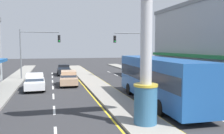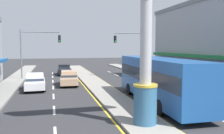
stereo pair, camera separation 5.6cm
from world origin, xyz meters
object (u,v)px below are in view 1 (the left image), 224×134
at_px(district_sign, 146,40).
at_px(sedan_far_left_oncoming, 35,82).
at_px(traffic_light_right_side, 135,46).
at_px(sedan_near_right_lane, 135,72).
at_px(traffic_light_left_side, 36,45).
at_px(bus_mid_left_lane, 159,78).
at_px(sedan_far_right_lane, 69,78).
at_px(sedan_near_left_lane, 64,69).

relative_size(district_sign, sedan_far_left_oncoming, 1.89).
distance_m(traffic_light_right_side, sedan_near_right_lane, 3.59).
bearing_deg(traffic_light_left_side, bus_mid_left_lane, -58.73).
bearing_deg(sedan_far_left_oncoming, traffic_light_left_side, 92.17).
distance_m(sedan_near_right_lane, sedan_far_left_oncoming, 13.73).
height_order(district_sign, sedan_near_right_lane, district_sign).
xyz_separation_m(district_sign, traffic_light_right_side, (6.43, 19.27, -0.15)).
bearing_deg(district_sign, traffic_light_right_side, 71.54).
distance_m(sedan_far_right_lane, bus_mid_left_lane, 11.34).
height_order(district_sign, sedan_far_right_lane, district_sign).
xyz_separation_m(sedan_far_right_lane, sedan_far_left_oncoming, (-3.31, -1.92, 0.00)).
height_order(bus_mid_left_lane, sedan_far_left_oncoming, bus_mid_left_lane).
bearing_deg(sedan_far_left_oncoming, traffic_light_right_side, 29.07).
relative_size(traffic_light_right_side, bus_mid_left_lane, 0.55).
height_order(sedan_near_right_lane, bus_mid_left_lane, bus_mid_left_lane).
height_order(traffic_light_right_side, sedan_near_left_lane, traffic_light_right_side).
bearing_deg(sedan_near_right_lane, bus_mid_left_lane, -103.34).
xyz_separation_m(bus_mid_left_lane, sedan_far_left_oncoming, (-9.00, 7.83, -1.08)).
relative_size(sedan_near_left_lane, bus_mid_left_lane, 0.38).
bearing_deg(traffic_light_right_side, traffic_light_left_side, 177.96).
xyz_separation_m(sedan_far_right_lane, bus_mid_left_lane, (5.69, -9.75, 1.08)).
height_order(traffic_light_left_side, sedan_near_left_lane, traffic_light_left_side).
bearing_deg(district_sign, traffic_light_left_side, 108.06).
height_order(district_sign, sedan_far_left_oncoming, district_sign).
xyz_separation_m(traffic_light_left_side, sedan_far_left_oncoming, (0.28, -7.45, -3.46)).
bearing_deg(bus_mid_left_lane, sedan_near_right_lane, 76.66).
distance_m(traffic_light_left_side, bus_mid_left_lane, 18.04).
bearing_deg(sedan_near_right_lane, sedan_near_left_lane, 147.92).
distance_m(sedan_far_right_lane, sedan_far_left_oncoming, 3.82).
relative_size(sedan_far_right_lane, sedan_near_left_lane, 1.02).
bearing_deg(sedan_far_left_oncoming, sedan_far_right_lane, 30.12).
bearing_deg(traffic_light_left_side, sedan_far_left_oncoming, -87.83).
height_order(sedan_far_right_lane, bus_mid_left_lane, bus_mid_left_lane).
height_order(traffic_light_left_side, sedan_far_left_oncoming, traffic_light_left_side).
distance_m(traffic_light_right_side, sedan_near_left_lane, 10.98).
distance_m(sedan_near_left_lane, bus_mid_left_lane, 20.41).
bearing_deg(sedan_far_left_oncoming, sedan_near_right_lane, 26.36).
distance_m(traffic_light_left_side, sedan_far_right_lane, 7.45).
relative_size(traffic_light_left_side, sedan_far_left_oncoming, 1.42).
bearing_deg(bus_mid_left_lane, sedan_far_left_oncoming, 138.97).
distance_m(district_sign, traffic_light_left_side, 20.75).
relative_size(traffic_light_right_side, sedan_far_right_lane, 1.41).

